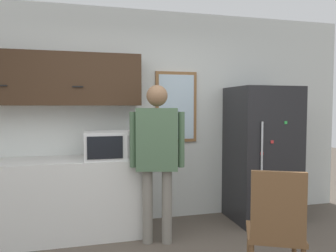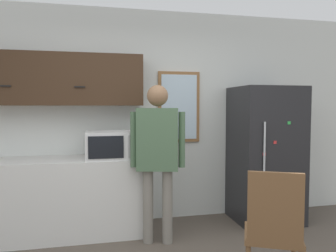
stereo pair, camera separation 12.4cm
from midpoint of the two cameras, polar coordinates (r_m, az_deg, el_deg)
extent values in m
cube|color=silver|center=(4.23, -4.60, 1.69)|extent=(6.00, 0.06, 2.70)
cube|color=silver|center=(4.00, -19.67, -11.76)|extent=(2.24, 0.64, 0.89)
cube|color=#3D2819|center=(4.04, -19.77, 7.66)|extent=(2.24, 0.31, 0.60)
cube|color=black|center=(3.94, -25.74, 6.31)|extent=(0.12, 0.01, 0.01)
cube|color=black|center=(3.84, -14.22, 6.63)|extent=(0.12, 0.01, 0.01)
cube|color=white|center=(3.76, -9.18, -3.29)|extent=(0.54, 0.39, 0.31)
cube|color=black|center=(3.56, -9.76, -3.69)|extent=(0.37, 0.01, 0.24)
cube|color=#B2B2B2|center=(3.58, -5.38, -3.60)|extent=(0.07, 0.01, 0.25)
cylinder|color=gray|center=(3.64, -2.49, -13.78)|extent=(0.11, 0.11, 0.80)
cylinder|color=gray|center=(3.63, 0.90, -13.83)|extent=(0.11, 0.11, 0.80)
cube|color=#4C6B4C|center=(3.49, -0.81, -2.29)|extent=(0.48, 0.32, 0.66)
sphere|color=#8C6647|center=(3.48, -0.81, 5.30)|extent=(0.23, 0.23, 0.23)
cylinder|color=#4C6B4C|center=(3.51, -5.02, -2.35)|extent=(0.07, 0.07, 0.59)
cylinder|color=#4C6B4C|center=(3.49, 3.43, -2.38)|extent=(0.07, 0.07, 0.59)
cube|color=#232326|center=(4.42, 17.35, -4.72)|extent=(0.80, 0.71, 1.72)
cylinder|color=silver|center=(3.97, 17.32, -3.63)|extent=(0.02, 0.02, 0.60)
cube|color=green|center=(4.13, 21.15, 0.52)|extent=(0.04, 0.01, 0.04)
cube|color=red|center=(4.00, 17.28, -4.72)|extent=(0.04, 0.01, 0.04)
cube|color=red|center=(4.05, 18.98, -2.71)|extent=(0.04, 0.01, 0.04)
cube|color=brown|center=(2.94, 18.93, -17.54)|extent=(0.59, 0.59, 0.04)
cylinder|color=brown|center=(3.20, 14.88, -20.15)|extent=(0.04, 0.04, 0.41)
cube|color=brown|center=(2.66, 19.46, -13.27)|extent=(0.38, 0.21, 0.54)
cube|color=olive|center=(4.30, 2.71, 3.33)|extent=(0.55, 0.04, 0.92)
cube|color=silver|center=(4.27, 2.79, 3.33)|extent=(0.47, 0.01, 0.84)
camera|label=1|loc=(0.06, -88.94, 0.07)|focal=35.00mm
camera|label=2|loc=(0.06, 91.06, -0.07)|focal=35.00mm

